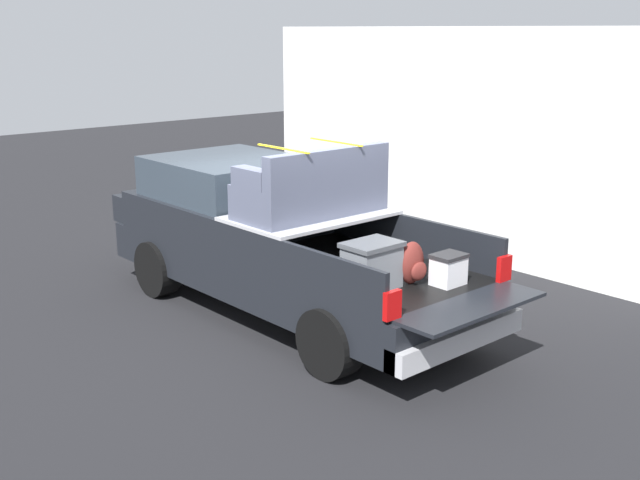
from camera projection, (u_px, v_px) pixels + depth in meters
name	position (u px, v px, depth m)	size (l,w,h in m)	color
ground_plane	(289.00, 313.00, 10.09)	(40.00, 40.00, 0.00)	black
pickup_truck	(270.00, 237.00, 10.11)	(6.05, 2.06, 2.23)	black
building_facade	(459.00, 143.00, 12.48)	(8.40, 0.36, 3.58)	white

